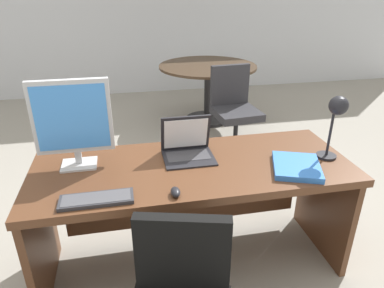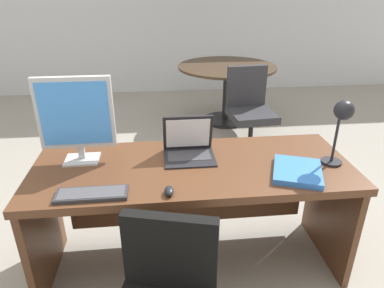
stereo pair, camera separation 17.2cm
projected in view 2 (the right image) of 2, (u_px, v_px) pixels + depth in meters
name	position (u px, v px, depth m)	size (l,w,h in m)	color
ground	(177.00, 160.00, 3.71)	(12.00, 12.00, 0.00)	gray
back_wall	(164.00, 4.00, 5.49)	(10.00, 0.10, 2.80)	silver
desk	(192.00, 189.00, 2.16)	(1.87, 0.72, 0.75)	#56331E
monitor	(76.00, 116.00, 1.97)	(0.43, 0.16, 0.51)	#B7BABF
laptop	(189.00, 143.00, 2.14)	(0.31, 0.26, 0.25)	black
keyboard	(92.00, 194.00, 1.74)	(0.36, 0.12, 0.02)	#2D2D33
mouse	(169.00, 191.00, 1.75)	(0.05, 0.09, 0.04)	black
desk_lamp	(342.00, 119.00, 1.92)	(0.12, 0.14, 0.40)	black
book	(297.00, 171.00, 1.94)	(0.35, 0.38, 0.03)	blue
meeting_table	(226.00, 80.00, 4.48)	(1.25, 1.25, 0.76)	black
meeting_chair_near	(250.00, 118.00, 3.78)	(0.56, 0.56, 0.91)	black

